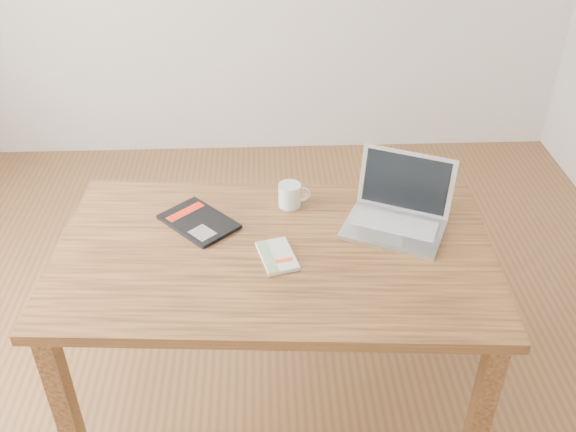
{
  "coord_description": "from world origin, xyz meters",
  "views": [
    {
      "loc": [
        0.07,
        -1.9,
        2.12
      ],
      "look_at": [
        0.15,
        -0.07,
        0.85
      ],
      "focal_mm": 40.0,
      "sensor_mm": 36.0,
      "label": 1
    }
  ],
  "objects_px": {
    "desk": "(275,270)",
    "black_guidebook": "(199,222)",
    "white_guidebook": "(277,256)",
    "coffee_mug": "(290,195)",
    "laptop": "(398,212)"
  },
  "relations": [
    {
      "from": "black_guidebook",
      "to": "coffee_mug",
      "type": "height_order",
      "value": "coffee_mug"
    },
    {
      "from": "desk",
      "to": "white_guidebook",
      "type": "height_order",
      "value": "white_guidebook"
    },
    {
      "from": "coffee_mug",
      "to": "black_guidebook",
      "type": "bearing_deg",
      "value": -166.22
    },
    {
      "from": "desk",
      "to": "laptop",
      "type": "height_order",
      "value": "laptop"
    },
    {
      "from": "black_guidebook",
      "to": "desk",
      "type": "bearing_deg",
      "value": -75.16
    },
    {
      "from": "desk",
      "to": "black_guidebook",
      "type": "xyz_separation_m",
      "value": [
        -0.27,
        0.17,
        0.1
      ]
    },
    {
      "from": "laptop",
      "to": "black_guidebook",
      "type": "bearing_deg",
      "value": -158.0
    },
    {
      "from": "white_guidebook",
      "to": "coffee_mug",
      "type": "height_order",
      "value": "coffee_mug"
    },
    {
      "from": "desk",
      "to": "black_guidebook",
      "type": "distance_m",
      "value": 0.34
    },
    {
      "from": "white_guidebook",
      "to": "coffee_mug",
      "type": "distance_m",
      "value": 0.33
    },
    {
      "from": "black_guidebook",
      "to": "laptop",
      "type": "relative_size",
      "value": 0.74
    },
    {
      "from": "laptop",
      "to": "desk",
      "type": "bearing_deg",
      "value": -138.42
    },
    {
      "from": "desk",
      "to": "coffee_mug",
      "type": "height_order",
      "value": "coffee_mug"
    },
    {
      "from": "white_guidebook",
      "to": "laptop",
      "type": "bearing_deg",
      "value": 7.86
    },
    {
      "from": "desk",
      "to": "coffee_mug",
      "type": "distance_m",
      "value": 0.32
    }
  ]
}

